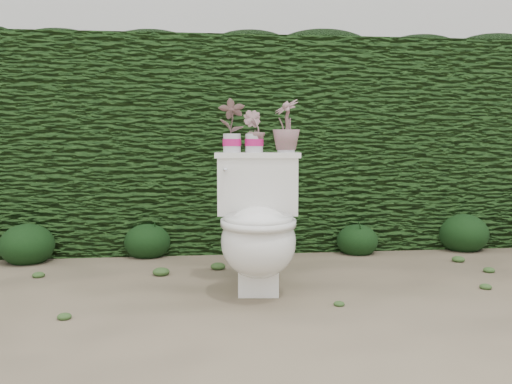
{
  "coord_description": "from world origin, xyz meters",
  "views": [
    {
      "loc": [
        -0.44,
        -3.04,
        0.87
      ],
      "look_at": [
        -0.07,
        0.21,
        0.55
      ],
      "focal_mm": 40.0,
      "sensor_mm": 36.0,
      "label": 1
    }
  ],
  "objects": [
    {
      "name": "liriope_clump_1",
      "position": [
        -1.57,
        1.02,
        0.15
      ],
      "size": [
        0.37,
        0.37,
        0.3
      ],
      "primitive_type": "ellipsoid",
      "color": "black",
      "rests_on": "ground"
    },
    {
      "name": "toilet",
      "position": [
        -0.07,
        0.07,
        0.36
      ],
      "size": [
        0.52,
        0.72,
        0.78
      ],
      "rotation": [
        0.0,
        0.0,
        -0.1
      ],
      "color": "white",
      "rests_on": "ground"
    },
    {
      "name": "hedge",
      "position": [
        0.0,
        1.6,
        0.8
      ],
      "size": [
        8.0,
        1.0,
        1.6
      ],
      "primitive_type": "cube",
      "color": "#264C19",
      "rests_on": "ground"
    },
    {
      "name": "potted_plant_center",
      "position": [
        -0.07,
        0.31,
        0.89
      ],
      "size": [
        0.16,
        0.15,
        0.23
      ],
      "primitive_type": "imported",
      "rotation": [
        0.0,
        0.0,
        2.66
      ],
      "color": "#257731",
      "rests_on": "toilet"
    },
    {
      "name": "potted_plant_right",
      "position": [
        0.12,
        0.29,
        0.92
      ],
      "size": [
        0.22,
        0.22,
        0.3
      ],
      "primitive_type": "imported",
      "rotation": [
        0.0,
        0.0,
        5.16
      ],
      "color": "#257731",
      "rests_on": "toilet"
    },
    {
      "name": "liriope_clump_4",
      "position": [
        0.79,
        1.05,
        0.12
      ],
      "size": [
        0.31,
        0.31,
        0.25
      ],
      "primitive_type": "ellipsoid",
      "color": "black",
      "rests_on": "ground"
    },
    {
      "name": "potted_plant_left",
      "position": [
        -0.2,
        0.33,
        0.93
      ],
      "size": [
        0.18,
        0.14,
        0.3
      ],
      "primitive_type": "imported",
      "rotation": [
        0.0,
        0.0,
        2.94
      ],
      "color": "#257731",
      "rests_on": "toilet"
    },
    {
      "name": "liriope_clump_3",
      "position": [
        0.07,
        1.12,
        0.16
      ],
      "size": [
        0.41,
        0.41,
        0.33
      ],
      "primitive_type": "ellipsoid",
      "color": "black",
      "rests_on": "ground"
    },
    {
      "name": "liriope_clump_2",
      "position": [
        -0.76,
        1.13,
        0.14
      ],
      "size": [
        0.34,
        0.34,
        0.27
      ],
      "primitive_type": "ellipsoid",
      "color": "black",
      "rests_on": "ground"
    },
    {
      "name": "house_wall",
      "position": [
        0.6,
        6.0,
        2.0
      ],
      "size": [
        8.0,
        3.5,
        4.0
      ],
      "primitive_type": "cube",
      "color": "silver",
      "rests_on": "ground"
    },
    {
      "name": "liriope_clump_5",
      "position": [
        1.64,
        1.09,
        0.15
      ],
      "size": [
        0.38,
        0.38,
        0.31
      ],
      "primitive_type": "ellipsoid",
      "color": "black",
      "rests_on": "ground"
    },
    {
      "name": "ground",
      "position": [
        0.0,
        0.0,
        0.0
      ],
      "size": [
        60.0,
        60.0,
        0.0
      ],
      "primitive_type": "plane",
      "color": "gray",
      "rests_on": "ground"
    }
  ]
}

